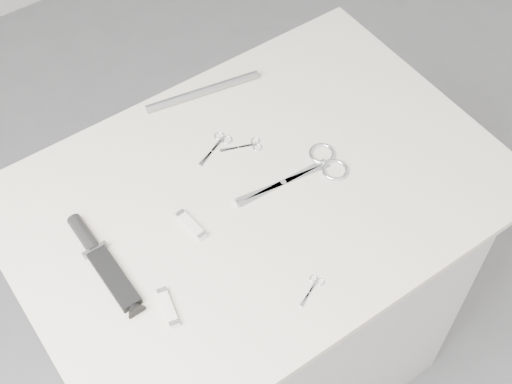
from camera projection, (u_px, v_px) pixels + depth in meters
ground at (257, 370)px, 2.19m from camera, size 4.00×4.00×0.01m
plinth at (257, 300)px, 1.82m from camera, size 0.90×0.60×0.90m
display_board at (257, 193)px, 1.45m from camera, size 1.00×0.70×0.02m
large_shears at (312, 169)px, 1.47m from camera, size 0.25×0.11×0.01m
embroidery_scissors_a at (218, 144)px, 1.51m from camera, size 0.10×0.06×0.00m
embroidery_scissors_b at (247, 146)px, 1.51m from camera, size 0.09×0.05×0.00m
tiny_scissors at (313, 287)px, 1.31m from camera, size 0.07×0.04×0.00m
sheathed_knife at (100, 257)px, 1.34m from camera, size 0.05×0.24×0.03m
pocket_knife_a at (168, 308)px, 1.28m from camera, size 0.03×0.08×0.01m
pocket_knife_b at (191, 225)px, 1.39m from camera, size 0.02×0.08×0.01m
metal_rail at (203, 91)px, 1.60m from camera, size 0.27×0.07×0.02m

